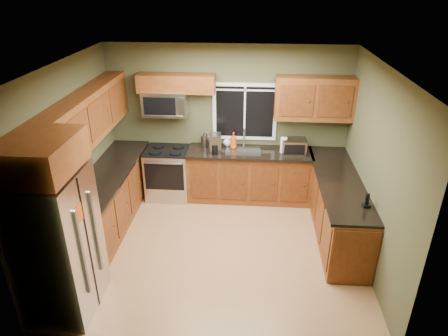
# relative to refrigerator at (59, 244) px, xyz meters

# --- Properties ---
(floor) EXTENTS (4.20, 4.20, 0.00)m
(floor) POSITION_rel_refrigerator_xyz_m (1.74, 1.30, -0.90)
(floor) COLOR #A17047
(floor) RESTS_ON ground
(ceiling) EXTENTS (4.20, 4.20, 0.00)m
(ceiling) POSITION_rel_refrigerator_xyz_m (1.74, 1.30, 1.80)
(ceiling) COLOR white
(ceiling) RESTS_ON back_wall
(back_wall) EXTENTS (4.20, 0.00, 4.20)m
(back_wall) POSITION_rel_refrigerator_xyz_m (1.74, 3.10, 0.45)
(back_wall) COLOR #494B2D
(back_wall) RESTS_ON ground
(front_wall) EXTENTS (4.20, 0.00, 4.20)m
(front_wall) POSITION_rel_refrigerator_xyz_m (1.74, -0.50, 0.45)
(front_wall) COLOR #494B2D
(front_wall) RESTS_ON ground
(left_wall) EXTENTS (0.00, 3.60, 3.60)m
(left_wall) POSITION_rel_refrigerator_xyz_m (-0.36, 1.30, 0.45)
(left_wall) COLOR #494B2D
(left_wall) RESTS_ON ground
(right_wall) EXTENTS (0.00, 3.60, 3.60)m
(right_wall) POSITION_rel_refrigerator_xyz_m (3.84, 1.30, 0.45)
(right_wall) COLOR #494B2D
(right_wall) RESTS_ON ground
(window) EXTENTS (1.12, 0.03, 1.02)m
(window) POSITION_rel_refrigerator_xyz_m (2.04, 3.08, 0.65)
(window) COLOR white
(window) RESTS_ON back_wall
(base_cabinets_left) EXTENTS (0.60, 2.65, 0.90)m
(base_cabinets_left) POSITION_rel_refrigerator_xyz_m (-0.06, 1.78, -0.45)
(base_cabinets_left) COLOR brown
(base_cabinets_left) RESTS_ON ground
(countertop_left) EXTENTS (0.65, 2.65, 0.04)m
(countertop_left) POSITION_rel_refrigerator_xyz_m (-0.04, 1.78, 0.02)
(countertop_left) COLOR black
(countertop_left) RESTS_ON base_cabinets_left
(base_cabinets_back) EXTENTS (2.17, 0.60, 0.90)m
(base_cabinets_back) POSITION_rel_refrigerator_xyz_m (2.15, 2.80, -0.45)
(base_cabinets_back) COLOR brown
(base_cabinets_back) RESTS_ON ground
(countertop_back) EXTENTS (2.17, 0.65, 0.04)m
(countertop_back) POSITION_rel_refrigerator_xyz_m (2.15, 2.78, 0.02)
(countertop_back) COLOR black
(countertop_back) RESTS_ON base_cabinets_back
(base_cabinets_peninsula) EXTENTS (0.60, 2.52, 0.90)m
(base_cabinets_peninsula) POSITION_rel_refrigerator_xyz_m (3.54, 1.84, -0.45)
(base_cabinets_peninsula) COLOR brown
(base_cabinets_peninsula) RESTS_ON ground
(countertop_peninsula) EXTENTS (0.65, 2.50, 0.04)m
(countertop_peninsula) POSITION_rel_refrigerator_xyz_m (3.51, 1.85, 0.02)
(countertop_peninsula) COLOR black
(countertop_peninsula) RESTS_ON base_cabinets_peninsula
(upper_cabinets_left) EXTENTS (0.33, 2.65, 0.72)m
(upper_cabinets_left) POSITION_rel_refrigerator_xyz_m (-0.20, 1.78, 0.96)
(upper_cabinets_left) COLOR brown
(upper_cabinets_left) RESTS_ON left_wall
(upper_cabinets_back_left) EXTENTS (1.30, 0.33, 0.30)m
(upper_cabinets_back_left) POSITION_rel_refrigerator_xyz_m (0.89, 2.94, 1.17)
(upper_cabinets_back_left) COLOR brown
(upper_cabinets_back_left) RESTS_ON back_wall
(upper_cabinets_back_right) EXTENTS (1.30, 0.33, 0.72)m
(upper_cabinets_back_right) POSITION_rel_refrigerator_xyz_m (3.19, 2.94, 0.96)
(upper_cabinets_back_right) COLOR brown
(upper_cabinets_back_right) RESTS_ON back_wall
(upper_cabinet_over_fridge) EXTENTS (0.72, 0.90, 0.38)m
(upper_cabinet_over_fridge) POSITION_rel_refrigerator_xyz_m (-0.00, 0.00, 1.13)
(upper_cabinet_over_fridge) COLOR brown
(upper_cabinet_over_fridge) RESTS_ON left_wall
(refrigerator) EXTENTS (0.74, 0.90, 1.80)m
(refrigerator) POSITION_rel_refrigerator_xyz_m (0.00, 0.00, 0.00)
(refrigerator) COLOR #B7B7BC
(refrigerator) RESTS_ON ground
(range) EXTENTS (0.76, 0.69, 0.94)m
(range) POSITION_rel_refrigerator_xyz_m (0.69, 2.77, -0.43)
(range) COLOR #B7B7BC
(range) RESTS_ON ground
(microwave) EXTENTS (0.76, 0.41, 0.42)m
(microwave) POSITION_rel_refrigerator_xyz_m (0.69, 2.91, 0.83)
(microwave) COLOR #B7B7BC
(microwave) RESTS_ON back_wall
(sink) EXTENTS (0.60, 0.42, 0.36)m
(sink) POSITION_rel_refrigerator_xyz_m (2.04, 2.79, 0.05)
(sink) COLOR slate
(sink) RESTS_ON countertop_back
(toaster_oven) EXTENTS (0.41, 0.33, 0.25)m
(toaster_oven) POSITION_rel_refrigerator_xyz_m (2.90, 2.76, 0.17)
(toaster_oven) COLOR #B7B7BC
(toaster_oven) RESTS_ON countertop_back
(coffee_maker) EXTENTS (0.22, 0.28, 0.33)m
(coffee_maker) POSITION_rel_refrigerator_xyz_m (1.56, 2.70, 0.19)
(coffee_maker) COLOR slate
(coffee_maker) RESTS_ON countertop_back
(kettle) EXTENTS (0.16, 0.16, 0.27)m
(kettle) POSITION_rel_refrigerator_xyz_m (1.35, 2.92, 0.16)
(kettle) COLOR #B7B7BC
(kettle) RESTS_ON countertop_back
(paper_towel_roll) EXTENTS (0.14, 0.14, 0.29)m
(paper_towel_roll) POSITION_rel_refrigerator_xyz_m (2.73, 2.78, 0.17)
(paper_towel_roll) COLOR white
(paper_towel_roll) RESTS_ON countertop_back
(soap_bottle_a) EXTENTS (0.13, 0.13, 0.29)m
(soap_bottle_a) POSITION_rel_refrigerator_xyz_m (1.86, 2.90, 0.19)
(soap_bottle_a) COLOR #D14813
(soap_bottle_a) RESTS_ON countertop_back
(soap_bottle_c) EXTENTS (0.18, 0.18, 0.18)m
(soap_bottle_c) POSITION_rel_refrigerator_xyz_m (1.74, 3.00, 0.13)
(soap_bottle_c) COLOR white
(soap_bottle_c) RESTS_ON countertop_back
(cordless_phone) EXTENTS (0.10, 0.10, 0.20)m
(cordless_phone) POSITION_rel_refrigerator_xyz_m (3.72, 1.06, 0.10)
(cordless_phone) COLOR black
(cordless_phone) RESTS_ON countertop_peninsula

